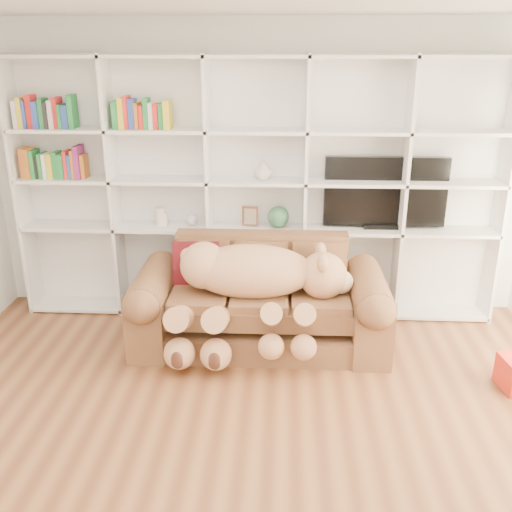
{
  "coord_description": "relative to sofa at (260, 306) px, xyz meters",
  "views": [
    {
      "loc": [
        0.24,
        -2.78,
        2.46
      ],
      "look_at": [
        0.03,
        1.63,
        0.82
      ],
      "focal_mm": 40.0,
      "sensor_mm": 36.0,
      "label": 1
    }
  ],
  "objects": [
    {
      "name": "shelf_vase",
      "position": [
        -0.01,
        0.62,
        1.06
      ],
      "size": [
        0.16,
        0.16,
        0.17
      ],
      "primitive_type": "imported",
      "rotation": [
        0.0,
        0.0,
        -0.02
      ],
      "color": "beige",
      "rests_on": "bookshelf"
    },
    {
      "name": "green_vase",
      "position": [
        0.14,
        0.62,
        0.62
      ],
      "size": [
        0.2,
        0.2,
        0.2
      ],
      "primitive_type": "sphere",
      "color": "#305E3C",
      "rests_on": "bookshelf"
    },
    {
      "name": "picture_frame",
      "position": [
        -0.12,
        0.62,
        0.63
      ],
      "size": [
        0.15,
        0.05,
        0.19
      ],
      "primitive_type": "cube",
      "rotation": [
        0.0,
        0.0,
        -0.13
      ],
      "color": "#532F1C",
      "rests_on": "bookshelf"
    },
    {
      "name": "tv",
      "position": [
        1.11,
        0.67,
        0.85
      ],
      "size": [
        1.11,
        0.18,
        0.66
      ],
      "color": "black",
      "rests_on": "bookshelf"
    },
    {
      "name": "teddy_bear",
      "position": [
        -0.06,
        -0.18,
        0.28
      ],
      "size": [
        1.52,
        0.86,
        0.88
      ],
      "rotation": [
        0.0,
        0.0,
        -0.05
      ],
      "color": "tan",
      "rests_on": "sofa"
    },
    {
      "name": "throw_pillow",
      "position": [
        -0.56,
        0.15,
        0.32
      ],
      "size": [
        0.41,
        0.24,
        0.42
      ],
      "primitive_type": "cube",
      "rotation": [
        -0.24,
        0.0,
        0.05
      ],
      "color": "maroon",
      "rests_on": "sofa"
    },
    {
      "name": "floor",
      "position": [
        -0.06,
        -1.69,
        -0.34
      ],
      "size": [
        5.0,
        5.0,
        0.0
      ],
      "primitive_type": "plane",
      "color": "brown",
      "rests_on": "ground"
    },
    {
      "name": "figurine_short",
      "position": [
        -0.93,
        0.62,
        0.58
      ],
      "size": [
        0.08,
        0.08,
        0.12
      ],
      "primitive_type": "cylinder",
      "rotation": [
        0.0,
        0.0,
        -0.09
      ],
      "color": "beige",
      "rests_on": "bookshelf"
    },
    {
      "name": "wall_back",
      "position": [
        -0.06,
        0.81,
        1.01
      ],
      "size": [
        5.0,
        0.02,
        2.7
      ],
      "primitive_type": "cube",
      "color": "white",
      "rests_on": "floor"
    },
    {
      "name": "figurine_tall",
      "position": [
        -0.97,
        0.62,
        0.61
      ],
      "size": [
        0.1,
        0.1,
        0.17
      ],
      "primitive_type": "cylinder",
      "rotation": [
        0.0,
        0.0,
        -0.14
      ],
      "color": "beige",
      "rests_on": "bookshelf"
    },
    {
      "name": "bookshelf",
      "position": [
        -0.3,
        0.68,
        0.97
      ],
      "size": [
        4.43,
        0.35,
        2.4
      ],
      "color": "white",
      "rests_on": "floor"
    },
    {
      "name": "sofa",
      "position": [
        0.0,
        0.0,
        0.0
      ],
      "size": [
        2.15,
        0.93,
        0.9
      ],
      "color": "brown",
      "rests_on": "floor"
    },
    {
      "name": "snow_globe",
      "position": [
        -0.67,
        0.62,
        0.58
      ],
      "size": [
        0.1,
        0.1,
        0.1
      ],
      "primitive_type": "sphere",
      "color": "silver",
      "rests_on": "bookshelf"
    }
  ]
}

